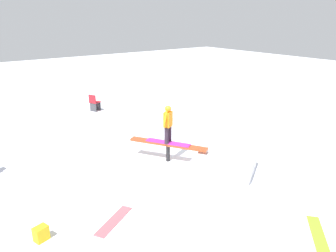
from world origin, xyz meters
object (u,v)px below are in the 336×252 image
object	(u,v)px
loose_snowboard_coral	(114,221)
backpack_on_snow	(41,234)
loose_snowboard_lime	(318,235)
rail_feature	(168,145)
folding_chair	(94,103)
main_rider_on_rail	(168,125)

from	to	relation	value
loose_snowboard_coral	backpack_on_snow	size ratio (longest dim) A/B	3.85
loose_snowboard_lime	backpack_on_snow	xyz separation A→B (m)	(3.58, 5.07, 0.16)
rail_feature	loose_snowboard_lime	distance (m)	5.27
loose_snowboard_lime	loose_snowboard_coral	bearing A→B (deg)	-83.18
folding_chair	main_rider_on_rail	bearing A→B (deg)	150.19
folding_chair	rail_feature	bearing A→B (deg)	150.19
loose_snowboard_coral	rail_feature	bearing A→B (deg)	2.14
main_rider_on_rail	folding_chair	size ratio (longest dim) A/B	1.67
loose_snowboard_coral	loose_snowboard_lime	bearing A→B (deg)	-73.45
backpack_on_snow	rail_feature	bearing A→B (deg)	2.45
main_rider_on_rail	loose_snowboard_lime	distance (m)	5.39
loose_snowboard_lime	loose_snowboard_coral	size ratio (longest dim) A/B	1.09
main_rider_on_rail	loose_snowboard_lime	world-z (taller)	main_rider_on_rail
rail_feature	loose_snowboard_lime	size ratio (longest dim) A/B	1.75
loose_snowboard_coral	backpack_on_snow	xyz separation A→B (m)	(0.34, 1.61, 0.16)
rail_feature	folding_chair	xyz separation A→B (m)	(7.18, -0.64, -0.15)
main_rider_on_rail	folding_chair	distance (m)	7.26
rail_feature	loose_snowboard_coral	size ratio (longest dim) A/B	1.90
main_rider_on_rail	backpack_on_snow	xyz separation A→B (m)	(-1.65, 4.73, -1.11)
main_rider_on_rail	loose_snowboard_coral	size ratio (longest dim) A/B	1.12
main_rider_on_rail	folding_chair	xyz separation A→B (m)	(7.18, -0.64, -0.87)
rail_feature	backpack_on_snow	world-z (taller)	rail_feature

